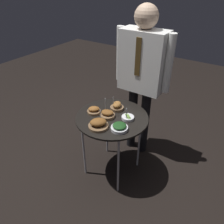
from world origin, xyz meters
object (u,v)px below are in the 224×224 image
Objects in this scene: bowl_roast_front_left at (98,124)px; waiter_figure at (142,69)px; serving_cart at (112,121)px; bowl_roast_mid_right at (117,106)px; bowl_asparagus_front_center at (128,118)px; bowl_roast_near_rim at (107,114)px; bowl_roast_mid_left at (94,110)px; bowl_spinach_far_rim at (119,127)px.

bowl_roast_front_left is 0.74m from waiter_figure.
waiter_figure is (0.06, 0.67, 0.29)m from bowl_roast_front_left.
serving_cart is 0.16m from bowl_roast_mid_right.
bowl_asparagus_front_center is at bearing 18.40° from serving_cart.
bowl_roast_near_rim is 0.16m from bowl_roast_mid_right.
bowl_roast_near_rim reaches higher than bowl_roast_front_left.
bowl_roast_front_left reaches higher than bowl_roast_mid_left.
bowl_roast_mid_left is at bearing -164.88° from bowl_asparagus_front_center.
bowl_roast_front_left is (-0.01, -0.20, 0.08)m from serving_cart.
bowl_roast_near_rim is at bearing 98.54° from bowl_roast_front_left.
bowl_roast_mid_right reaches higher than bowl_roast_mid_left.
serving_cart is 3.92× the size of bowl_roast_near_rim.
bowl_roast_mid_right is 0.33m from bowl_spinach_far_rim.
bowl_roast_near_rim is 1.20× the size of bowl_spinach_far_rim.
bowl_roast_front_left is at bearing -85.78° from bowl_roast_mid_right.
bowl_roast_mid_right is at bearing 103.17° from serving_cart.
bowl_roast_near_rim is at bearing -156.46° from bowl_asparagus_front_center.
waiter_figure is (-0.11, 0.60, 0.30)m from bowl_spinach_far_rim.
bowl_roast_front_left is 1.37× the size of bowl_asparagus_front_center.
waiter_figure reaches higher than bowl_spinach_far_rim.
bowl_asparagus_front_center is (0.14, 0.05, 0.06)m from serving_cart.
bowl_roast_near_rim is at bearing 152.11° from bowl_spinach_far_rim.
waiter_figure reaches higher than bowl_roast_mid_right.
serving_cart is 5.36× the size of bowl_asparagus_front_center.
serving_cart is 5.24× the size of bowl_roast_mid_left.
bowl_asparagus_front_center is at bearing 23.54° from bowl_roast_near_rim.
bowl_roast_front_left is at bearing -157.57° from bowl_spinach_far_rim.
waiter_figure is (0.08, 0.50, 0.30)m from bowl_roast_near_rim.
bowl_roast_front_left is 0.24m from bowl_roast_mid_left.
bowl_roast_mid_left is (-0.35, 0.09, 0.00)m from bowl_spinach_far_rim.
serving_cart is 0.43× the size of waiter_figure.
bowl_roast_front_left is (0.02, -0.34, 0.00)m from bowl_roast_mid_right.
bowl_spinach_far_rim is at bearing -53.80° from bowl_roast_mid_right.
bowl_spinach_far_rim is 1.11× the size of bowl_roast_mid_left.
bowl_roast_near_rim is 0.18m from bowl_roast_front_left.
bowl_asparagus_front_center is at bearing 15.12° from bowl_roast_mid_left.
bowl_spinach_far_rim is 0.18m from bowl_asparagus_front_center.
bowl_roast_mid_right is at bearing 89.54° from bowl_roast_near_rim.
waiter_figure reaches higher than bowl_roast_front_left.
serving_cart is at bearing 12.47° from bowl_roast_mid_left.
bowl_asparagus_front_center reaches higher than serving_cart.
bowl_roast_mid_right is 0.34m from bowl_roast_front_left.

